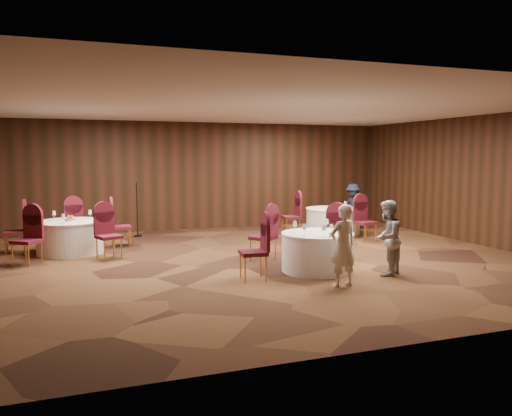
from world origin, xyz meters
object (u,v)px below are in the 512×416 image
object	(u,v)px
table_main	(317,252)
woman_a	(343,246)
table_left	(71,237)
man_c	(353,207)
mic_stand	(137,221)
table_right	(333,221)
woman_b	(387,238)

from	to	relation	value
table_main	woman_a	xyz separation A→B (m)	(-0.10, -1.16, 0.32)
table_left	woman_a	xyz separation A→B (m)	(4.38, -4.61, 0.32)
man_c	woman_a	bearing A→B (deg)	-56.95
table_main	table_left	distance (m)	5.66
mic_stand	woman_a	size ratio (longest dim) A/B	1.05
table_main	mic_stand	xyz separation A→B (m)	(-2.79, 5.39, 0.04)
table_right	woman_b	distance (m)	4.83
table_main	table_right	size ratio (longest dim) A/B	0.91
woman_a	table_right	bearing A→B (deg)	-126.04
mic_stand	woman_b	world-z (taller)	mic_stand
table_left	table_right	distance (m)	6.93
table_main	man_c	size ratio (longest dim) A/B	1.01
woman_a	man_c	bearing A→B (deg)	-131.45
man_c	table_main	bearing A→B (deg)	-62.20
woman_a	man_c	world-z (taller)	woman_a
table_main	woman_b	size ratio (longest dim) A/B	0.99
woman_a	woman_b	bearing A→B (deg)	-168.87
table_main	man_c	world-z (taller)	man_c
woman_b	man_c	xyz separation A→B (m)	(2.42, 5.29, -0.01)
table_main	table_left	bearing A→B (deg)	142.36
man_c	mic_stand	bearing A→B (deg)	-122.35
table_left	woman_b	size ratio (longest dim) A/B	1.07
table_right	woman_a	distance (m)	5.67
man_c	table_right	bearing A→B (deg)	-82.36
table_right	woman_a	world-z (taller)	woman_a
table_main	woman_b	xyz separation A→B (m)	(1.06, -0.72, 0.32)
table_main	mic_stand	world-z (taller)	mic_stand
mic_stand	woman_a	world-z (taller)	mic_stand
mic_stand	woman_a	bearing A→B (deg)	-67.67
table_right	mic_stand	bearing A→B (deg)	164.12
mic_stand	man_c	xyz separation A→B (m)	(6.27, -0.82, 0.27)
table_left	mic_stand	size ratio (longest dim) A/B	1.02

